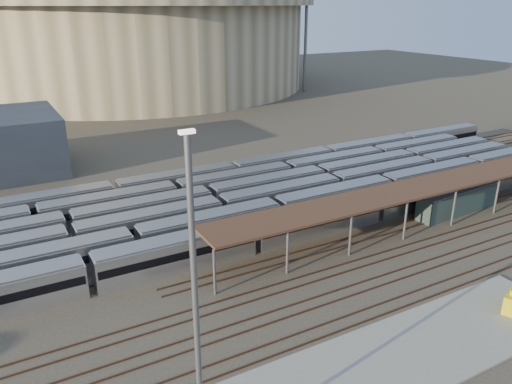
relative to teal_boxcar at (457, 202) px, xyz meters
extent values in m
plane|color=#383026|center=(-30.30, -4.00, -1.62)|extent=(420.00, 420.00, 0.00)
cube|color=gray|center=(-35.30, -19.00, -1.52)|extent=(50.00, 9.00, 0.20)
cube|color=silver|center=(-30.32, 4.00, 0.18)|extent=(112.00, 2.90, 3.60)
cube|color=silver|center=(-24.39, 8.20, 0.18)|extent=(112.00, 2.90, 3.60)
cube|color=silver|center=(-30.51, 12.40, 0.18)|extent=(112.00, 2.90, 3.60)
cube|color=silver|center=(-30.09, 16.60, 0.18)|extent=(112.00, 2.90, 3.60)
cube|color=silver|center=(-33.44, 20.80, 0.18)|extent=(112.00, 2.90, 3.60)
cube|color=silver|center=(-22.30, 25.00, 0.18)|extent=(112.00, 2.90, 3.60)
cylinder|color=#5D5D62|center=(-38.30, -2.70, 0.88)|extent=(0.30, 0.30, 5.00)
cylinder|color=#5D5D62|center=(-38.30, 2.70, 0.88)|extent=(0.30, 0.30, 5.00)
cylinder|color=#5D5D62|center=(-29.73, -2.70, 0.88)|extent=(0.30, 0.30, 5.00)
cylinder|color=#5D5D62|center=(-29.73, 2.70, 0.88)|extent=(0.30, 0.30, 5.00)
cylinder|color=#5D5D62|center=(-21.16, -2.70, 0.88)|extent=(0.30, 0.30, 5.00)
cylinder|color=#5D5D62|center=(-21.16, 2.70, 0.88)|extent=(0.30, 0.30, 5.00)
cylinder|color=#5D5D62|center=(-12.59, -2.70, 0.88)|extent=(0.30, 0.30, 5.00)
cylinder|color=#5D5D62|center=(-12.59, 2.70, 0.88)|extent=(0.30, 0.30, 5.00)
cylinder|color=#5D5D62|center=(-4.02, -2.70, 0.88)|extent=(0.30, 0.30, 5.00)
cylinder|color=#5D5D62|center=(-4.02, 2.70, 0.88)|extent=(0.30, 0.30, 5.00)
cylinder|color=#5D5D62|center=(4.55, -2.70, 0.88)|extent=(0.30, 0.30, 5.00)
cylinder|color=#5D5D62|center=(4.55, 2.70, 0.88)|extent=(0.30, 0.30, 5.00)
cylinder|color=#5D5D62|center=(13.13, 2.70, 0.88)|extent=(0.30, 0.30, 5.00)
cube|color=#3E2219|center=(-8.30, 0.00, 3.53)|extent=(60.00, 6.00, 0.30)
cube|color=#4C3323|center=(-30.30, -5.75, -1.53)|extent=(170.00, 0.12, 0.18)
cube|color=#4C3323|center=(-30.30, -4.25, -1.53)|extent=(170.00, 0.12, 0.18)
cube|color=#4C3323|center=(-30.30, -9.75, -1.53)|extent=(170.00, 0.12, 0.18)
cube|color=#4C3323|center=(-30.30, -8.25, -1.53)|extent=(170.00, 0.12, 0.18)
cube|color=#4C3323|center=(-30.30, -13.75, -1.53)|extent=(170.00, 0.12, 0.18)
cube|color=#4C3323|center=(-30.30, -12.25, -1.53)|extent=(170.00, 0.12, 0.18)
cylinder|color=tan|center=(-5.30, 136.00, 12.38)|extent=(116.00, 116.00, 28.00)
cylinder|color=#5D5D62|center=(39.70, 96.00, 16.38)|extent=(1.00, 1.00, 36.00)
cylinder|color=#5D5D62|center=(-40.30, 156.00, 16.38)|extent=(1.00, 1.00, 36.00)
cube|color=#1B4244|center=(0.00, 0.00, 0.00)|extent=(14.05, 3.49, 3.25)
cylinder|color=#5D5D62|center=(-47.31, -20.47, 9.24)|extent=(0.36, 0.36, 21.32)
cube|color=#FFF2CC|center=(-47.31, -20.47, 20.00)|extent=(0.80, 0.31, 0.20)
camera|label=1|loc=(-55.83, -42.64, 25.77)|focal=35.00mm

